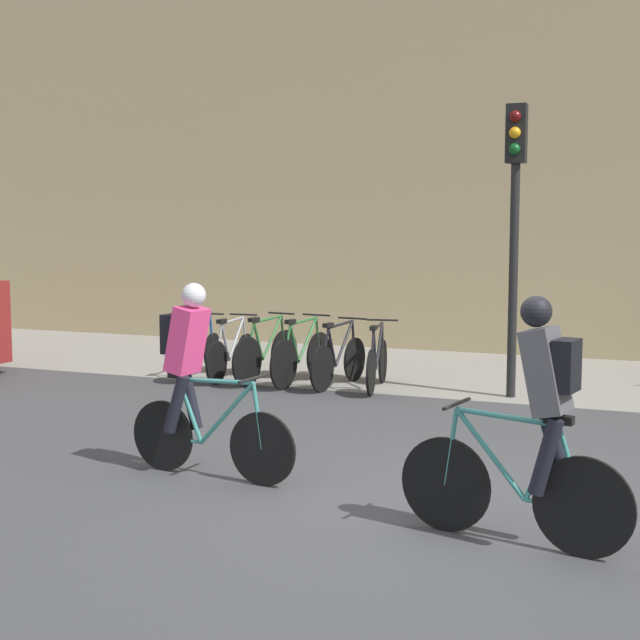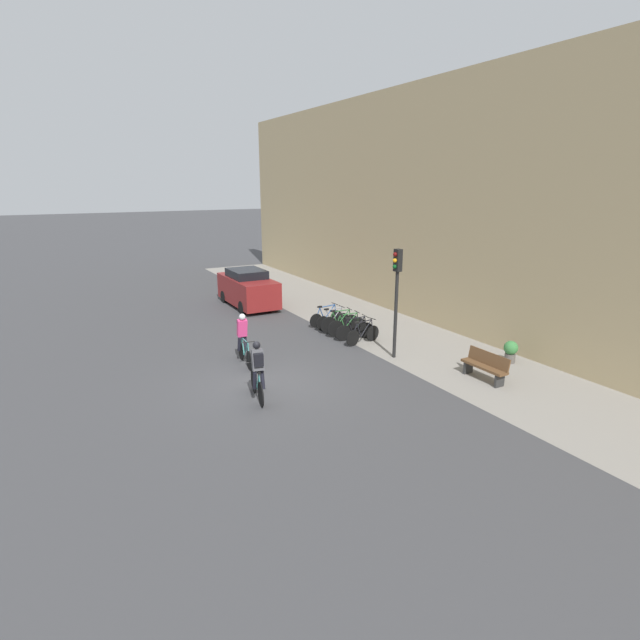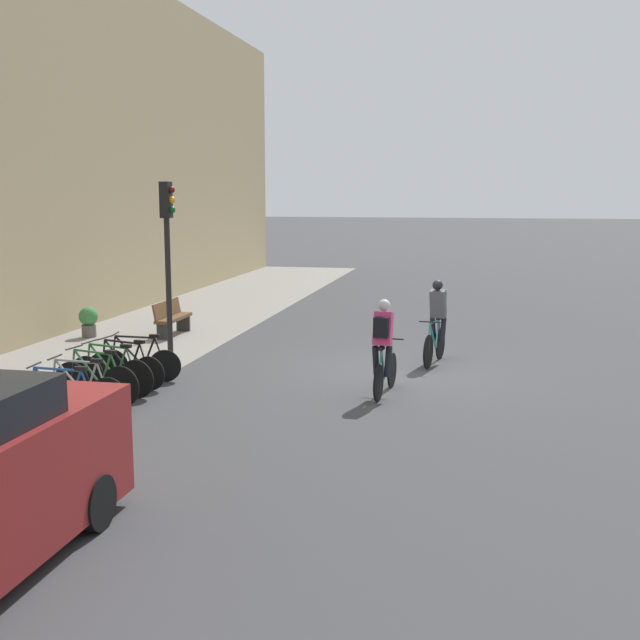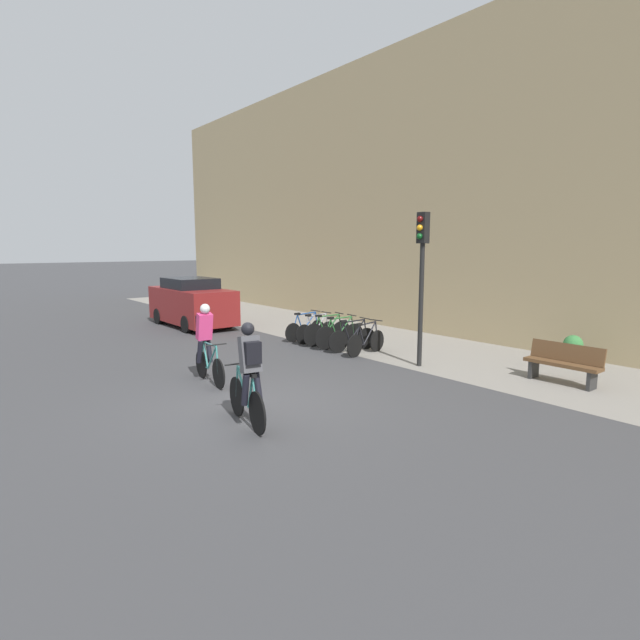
# 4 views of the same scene
# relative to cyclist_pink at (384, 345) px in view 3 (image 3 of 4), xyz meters

# --- Properties ---
(ground) EXTENTS (200.00, 200.00, 0.00)m
(ground) POSITION_rel_cyclist_pink_xyz_m (2.13, -0.05, -0.95)
(ground) COLOR #3D3D3F
(kerb_strip) EXTENTS (44.00, 4.50, 0.01)m
(kerb_strip) POSITION_rel_cyclist_pink_xyz_m (2.13, 6.70, -0.94)
(kerb_strip) COLOR gray
(kerb_strip) RESTS_ON ground
(cyclist_pink) EXTENTS (1.74, 0.48, 1.77)m
(cyclist_pink) POSITION_rel_cyclist_pink_xyz_m (0.00, 0.00, 0.00)
(cyclist_pink) COLOR black
(cyclist_pink) RESTS_ON ground
(cyclist_grey) EXTENTS (1.72, 0.54, 1.80)m
(cyclist_grey) POSITION_rel_cyclist_pink_xyz_m (3.16, -0.75, 0.00)
(cyclist_grey) COLOR black
(cyclist_grey) RESTS_ON ground
(parked_bike_0) EXTENTS (0.46, 1.67, 0.94)m
(parked_bike_0) POSITION_rel_cyclist_pink_xyz_m (-2.69, 4.80, -0.56)
(parked_bike_0) COLOR black
(parked_bike_0) RESTS_ON ground
(parked_bike_1) EXTENTS (0.46, 1.63, 0.95)m
(parked_bike_1) POSITION_rel_cyclist_pink_xyz_m (-2.11, 4.80, -0.56)
(parked_bike_1) COLOR black
(parked_bike_1) RESTS_ON ground
(parked_bike_2) EXTENTS (0.46, 1.71, 0.99)m
(parked_bike_2) POSITION_rel_cyclist_pink_xyz_m (-1.54, 4.80, -0.53)
(parked_bike_2) COLOR black
(parked_bike_2) RESTS_ON ground
(parked_bike_3) EXTENTS (0.46, 1.72, 0.99)m
(parked_bike_3) POSITION_rel_cyclist_pink_xyz_m (-0.97, 4.80, -0.53)
(parked_bike_3) COLOR black
(parked_bike_3) RESTS_ON ground
(parked_bike_4) EXTENTS (0.46, 1.65, 0.96)m
(parked_bike_4) POSITION_rel_cyclist_pink_xyz_m (-0.40, 4.80, -0.55)
(parked_bike_4) COLOR black
(parked_bike_4) RESTS_ON ground
(parked_bike_5) EXTENTS (0.46, 1.66, 0.95)m
(parked_bike_5) POSITION_rel_cyclist_pink_xyz_m (0.18, 4.80, -0.56)
(parked_bike_5) COLOR black
(parked_bike_5) RESTS_ON ground
(traffic_light_pole) EXTENTS (0.26, 0.30, 3.87)m
(traffic_light_pole) POSITION_rel_cyclist_pink_xyz_m (2.03, 4.89, 1.72)
(traffic_light_pole) COLOR black
(traffic_light_pole) RESTS_ON ground
(bench) EXTENTS (1.62, 0.44, 0.89)m
(bench) POSITION_rel_cyclist_pink_xyz_m (5.11, 6.13, -0.48)
(bench) COLOR brown
(bench) RESTS_ON ground
(potted_plant) EXTENTS (0.48, 0.48, 0.78)m
(potted_plant) POSITION_rel_cyclist_pink_xyz_m (4.41, 8.09, -0.51)
(potted_plant) COLOR #56514C
(potted_plant) RESTS_ON ground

